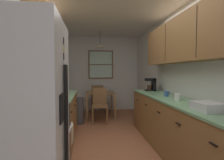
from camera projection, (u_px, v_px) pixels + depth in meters
The scene contains 25 objects.
ground_plane at pixel (109, 136), 3.87m from camera, with size 12.00×12.00×0.00m, color #995B3D.
wall_left at pixel (41, 75), 3.64m from camera, with size 0.10×9.00×2.55m, color silver.
wall_right at pixel (171, 75), 3.98m from camera, with size 0.10×9.00×2.55m, color silver.
wall_back at pixel (101, 74), 6.43m from camera, with size 4.40×0.10×2.55m, color silver.
ceiling_slab at pixel (109, 10), 3.74m from camera, with size 4.40×9.00×0.08m, color white.
refrigerator at pixel (23, 126), 1.55m from camera, with size 0.70×0.81×1.78m.
stove_range at pixel (42, 142), 2.31m from camera, with size 0.66×0.65×1.10m.
microwave_over_range at pixel (31, 42), 2.24m from camera, with size 0.39×0.61×0.33m.
counter_left at pixel (58, 118), 3.53m from camera, with size 0.64×1.82×0.90m.
upper_cabinets_left at pixel (49, 39), 3.40m from camera, with size 0.33×1.90×0.74m.
counter_right at pixel (177, 127), 3.00m from camera, with size 0.64×3.29×0.90m.
upper_cabinets_right at pixel (188, 38), 2.90m from camera, with size 0.33×2.97×0.74m.
dining_table at pixel (100, 96), 5.47m from camera, with size 0.83×0.82×0.73m.
dining_chair_near at pixel (100, 104), 4.86m from camera, with size 0.42×0.42×0.90m.
dining_chair_far at pixel (97, 97), 6.09m from camera, with size 0.42×0.42×0.90m.
pendant_light at pixel (100, 46), 5.40m from camera, with size 0.26×0.26×0.50m.
back_window at pixel (101, 65), 6.35m from camera, with size 0.85×0.05×0.97m.
trash_bin at pixel (78, 111), 4.78m from camera, with size 0.31×0.31×0.67m, color #3F3F42.
storage_canister at pixel (51, 94), 2.85m from camera, with size 0.12×0.12×0.21m.
dish_towel at pixel (72, 134), 2.51m from camera, with size 0.02×0.16×0.24m, color beige.
coffee_maker at pixel (152, 84), 4.29m from camera, with size 0.22×0.18×0.29m.
mug_by_coffeemaker at pixel (167, 94), 3.33m from camera, with size 0.11×0.07×0.10m.
mug_spare at pixel (178, 97), 2.87m from camera, with size 0.12×0.09×0.11m.
dish_rack at pixel (209, 107), 2.11m from camera, with size 0.28×0.34×0.10m, color silver.
table_serving_bowl at pixel (102, 91), 5.37m from camera, with size 0.16×0.16×0.06m, color silver.
Camera 1 is at (-0.41, -2.79, 1.35)m, focal length 29.61 mm.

